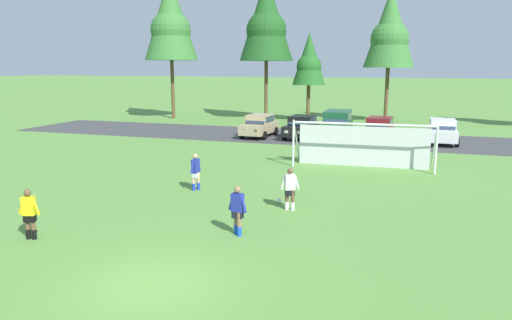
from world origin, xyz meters
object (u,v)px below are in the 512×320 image
soccer_goal (363,144)px  parked_car_slot_center_left (337,125)px  player_defender_far (196,172)px  player_striker_near (290,189)px  referee (29,214)px  parked_car_slot_far_left (259,125)px  player_midfield_center (238,211)px  parked_car_slot_left (302,127)px  parked_car_slot_center_right (442,131)px  soccer_ball (279,201)px  parked_car_slot_center (379,129)px

soccer_goal → parked_car_slot_center_left: soccer_goal is taller
player_defender_far → soccer_goal: bearing=48.0°
player_striker_near → referee: bearing=-141.7°
parked_car_slot_far_left → player_defender_far: bearing=-82.3°
parked_car_slot_far_left → referee: bearing=-90.5°
referee → player_midfield_center: (6.13, 2.38, 0.00)m
player_defender_far → parked_car_slot_left: (1.11, 16.41, 0.05)m
parked_car_slot_left → parked_car_slot_center_left: bearing=1.6°
parked_car_slot_far_left → parked_car_slot_center_right: same height
referee → parked_car_slot_left: parked_car_slot_left is taller
player_defender_far → parked_car_slot_left: parked_car_slot_left is taller
soccer_ball → parked_car_slot_center_right: size_ratio=0.05×
player_striker_near → soccer_ball: bearing=130.1°
player_striker_near → parked_car_slot_center_left: size_ratio=0.35×
referee → parked_car_slot_center_right: 27.79m
parked_car_slot_center_left → parked_car_slot_center_right: parked_car_slot_center_left is taller
player_defender_far → parked_car_slot_center_right: bearing=57.1°
parked_car_slot_center → parked_car_slot_center_left: bearing=-169.1°
parked_car_slot_center_left → parked_car_slot_center: parked_car_slot_center_left is taller
player_midfield_center → parked_car_slot_center_right: parked_car_slot_center_right is taller
soccer_goal → referee: bearing=-121.8°
referee → parked_car_slot_far_left: (0.20, 23.38, 0.05)m
parked_car_slot_center → parked_car_slot_center_right: bearing=0.9°
parked_car_slot_center_left → player_defender_far: bearing=-102.8°
referee → parked_car_slot_center_left: 24.44m
player_striker_near → parked_car_slot_center_right: (6.42, 18.72, 0.05)m
parked_car_slot_far_left → player_striker_near: bearing=-68.9°
soccer_goal → parked_car_slot_center_left: size_ratio=1.62×
player_defender_far → parked_car_slot_left: 16.45m
parked_car_slot_center_left → player_midfield_center: bearing=-90.1°
player_defender_far → player_striker_near: bearing=-18.8°
player_midfield_center → player_defender_far: 6.07m
player_striker_near → parked_car_slot_left: size_ratio=0.38×
soccer_ball → parked_car_slot_left: bearing=99.7°
parked_car_slot_far_left → parked_car_slot_center_left: bearing=2.6°
soccer_goal → parked_car_slot_left: bearing=120.5°
parked_car_slot_left → parked_car_slot_center_right: (9.99, 0.72, 0.00)m
parked_car_slot_left → parked_car_slot_center: same height
soccer_ball → parked_car_slot_left: 17.53m
player_defender_far → parked_car_slot_center_right: size_ratio=0.39×
parked_car_slot_far_left → parked_car_slot_left: 3.31m
player_midfield_center → parked_car_slot_center: 22.06m
referee → player_striker_near: 9.00m
soccer_goal → parked_car_slot_far_left: bearing=134.1°
parked_car_slot_far_left → parked_car_slot_left: (3.30, 0.19, 0.00)m
soccer_goal → soccer_ball: bearing=-106.9°
soccer_ball → referee: referee is taller
player_midfield_center → player_defender_far: same height
referee → player_striker_near: size_ratio=1.00×
parked_car_slot_left → parked_car_slot_center_right: 10.02m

